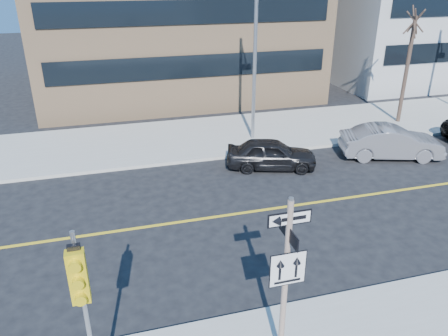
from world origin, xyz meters
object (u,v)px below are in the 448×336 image
object	(u,v)px
sign_pole	(286,273)
street_tree_west	(415,24)
streetlight_a	(257,48)
parked_car_b	(391,142)
traffic_signal	(81,290)
parked_car_a	(271,154)

from	to	relation	value
sign_pole	street_tree_west	bearing A→B (deg)	46.74
streetlight_a	parked_car_b	bearing A→B (deg)	-33.51
sign_pole	streetlight_a	distance (m)	14.05
traffic_signal	streetlight_a	bearing A→B (deg)	59.20
streetlight_a	traffic_signal	bearing A→B (deg)	-120.80
traffic_signal	street_tree_west	size ratio (longest dim) A/B	0.63
traffic_signal	street_tree_west	xyz separation A→B (m)	(17.00, 13.96, 2.50)
parked_car_b	street_tree_west	world-z (taller)	street_tree_west
sign_pole	street_tree_west	world-z (taller)	street_tree_west
streetlight_a	parked_car_a	bearing A→B (deg)	-95.93
streetlight_a	street_tree_west	xyz separation A→B (m)	(9.00, 0.54, 0.77)
parked_car_b	street_tree_west	xyz separation A→B (m)	(3.48, 4.20, 4.76)
parked_car_a	streetlight_a	xyz separation A→B (m)	(0.34, 3.27, 4.08)
sign_pole	streetlight_a	world-z (taller)	streetlight_a
traffic_signal	streetlight_a	xyz separation A→B (m)	(8.00, 13.42, 1.73)
streetlight_a	street_tree_west	size ratio (longest dim) A/B	1.26
parked_car_a	parked_car_b	bearing A→B (deg)	-76.64
sign_pole	parked_car_a	distance (m)	10.80
traffic_signal	streetlight_a	distance (m)	15.72
parked_car_a	parked_car_b	size ratio (longest dim) A/B	0.86
sign_pole	parked_car_a	size ratio (longest dim) A/B	1.02
traffic_signal	parked_car_b	distance (m)	16.83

